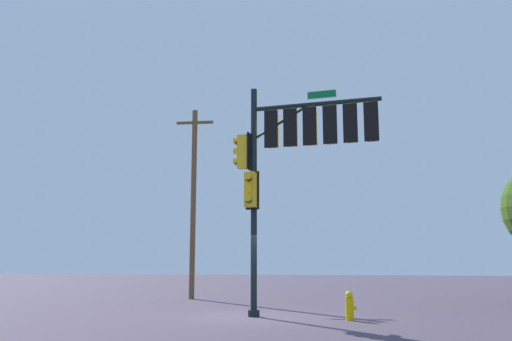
{
  "coord_description": "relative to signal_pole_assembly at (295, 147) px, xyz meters",
  "views": [
    {
      "loc": [
        3.36,
        -16.89,
        1.63
      ],
      "look_at": [
        0.09,
        -0.11,
        4.55
      ],
      "focal_mm": 38.09,
      "sensor_mm": 36.0,
      "label": 1
    }
  ],
  "objects": [
    {
      "name": "fire_hydrant",
      "position": [
        1.58,
        -0.39,
        -4.84
      ],
      "size": [
        0.33,
        0.24,
        0.83
      ],
      "color": "#E3B906",
      "rests_on": "ground_plane"
    },
    {
      "name": "utility_pole",
      "position": [
        -5.83,
        7.86,
        -0.59
      ],
      "size": [
        1.8,
        0.25,
        8.98
      ],
      "color": "brown",
      "rests_on": "ground_plane"
    },
    {
      "name": "ground_plane",
      "position": [
        -1.36,
        0.16,
        -5.25
      ],
      "size": [
        120.0,
        120.0,
        0.0
      ],
      "primitive_type": "plane",
      "color": "#493D4C"
    },
    {
      "name": "signal_pole_assembly",
      "position": [
        0.0,
        0.0,
        0.0
      ],
      "size": [
        4.78,
        1.16,
        7.29
      ],
      "color": "black",
      "rests_on": "ground_plane"
    }
  ]
}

